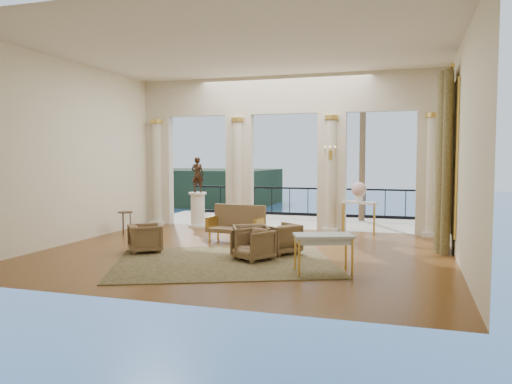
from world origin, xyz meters
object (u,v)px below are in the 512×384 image
(game_table, at_px, (323,238))
(pedestal, at_px, (198,210))
(armchair_a, at_px, (251,240))
(settee, at_px, (237,224))
(armchair_d, at_px, (145,237))
(statue, at_px, (197,175))
(armchair_b, at_px, (253,243))
(armchair_c, at_px, (280,237))
(side_table, at_px, (125,215))
(console_table, at_px, (359,207))

(game_table, xyz_separation_m, pedestal, (-4.69, 4.96, -0.14))
(armchair_a, relative_size, settee, 0.52)
(armchair_d, bearing_deg, statue, -31.31)
(armchair_b, height_order, statue, statue)
(settee, bearing_deg, armchair_d, -122.22)
(settee, xyz_separation_m, statue, (-2.05, 2.21, 1.14))
(armchair_b, distance_m, settee, 2.27)
(statue, bearing_deg, settee, 128.98)
(statue, bearing_deg, armchair_c, 131.69)
(game_table, relative_size, side_table, 1.85)
(armchair_c, xyz_separation_m, settee, (-1.43, 1.20, 0.09))
(armchair_b, relative_size, pedestal, 0.67)
(side_table, bearing_deg, console_table, 19.36)
(settee, height_order, game_table, settee)
(armchair_a, bearing_deg, statue, 103.75)
(armchair_a, distance_m, settee, 1.99)
(armchair_a, xyz_separation_m, side_table, (-4.21, 1.88, 0.18))
(settee, bearing_deg, side_table, -176.18)
(settee, bearing_deg, console_table, 44.96)
(armchair_b, distance_m, game_table, 1.78)
(armchair_a, distance_m, pedestal, 4.97)
(armchair_b, height_order, armchair_d, armchair_b)
(game_table, distance_m, pedestal, 6.83)
(settee, relative_size, statue, 1.36)
(settee, relative_size, console_table, 1.43)
(armchair_a, relative_size, game_table, 0.64)
(armchair_a, height_order, console_table, console_table)
(armchair_a, distance_m, armchair_c, 0.74)
(armchair_b, height_order, game_table, game_table)
(armchair_a, xyz_separation_m, statue, (-2.98, 3.97, 1.22))
(armchair_c, bearing_deg, side_table, -68.86)
(armchair_a, xyz_separation_m, pedestal, (-2.98, 3.97, 0.13))
(armchair_a, distance_m, statue, 5.11)
(armchair_c, bearing_deg, settee, -93.18)
(console_table, xyz_separation_m, side_table, (-6.07, -2.13, -0.20))
(armchair_b, relative_size, console_table, 0.69)
(pedestal, relative_size, side_table, 1.64)
(settee, xyz_separation_m, game_table, (2.64, -2.75, 0.19))
(console_table, height_order, side_table, console_table)
(armchair_b, relative_size, armchair_d, 1.01)
(statue, bearing_deg, console_table, 176.71)
(game_table, height_order, statue, statue)
(armchair_d, height_order, game_table, game_table)
(pedestal, xyz_separation_m, statue, (0.00, -0.00, 1.09))
(armchair_a, xyz_separation_m, console_table, (1.86, 4.02, 0.37))
(pedestal, xyz_separation_m, side_table, (-1.23, -2.08, 0.04))
(armchair_a, bearing_deg, armchair_b, -87.33)
(game_table, height_order, console_table, console_table)
(armchair_c, xyz_separation_m, pedestal, (-3.47, 3.41, 0.14))
(armchair_a, height_order, statue, statue)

